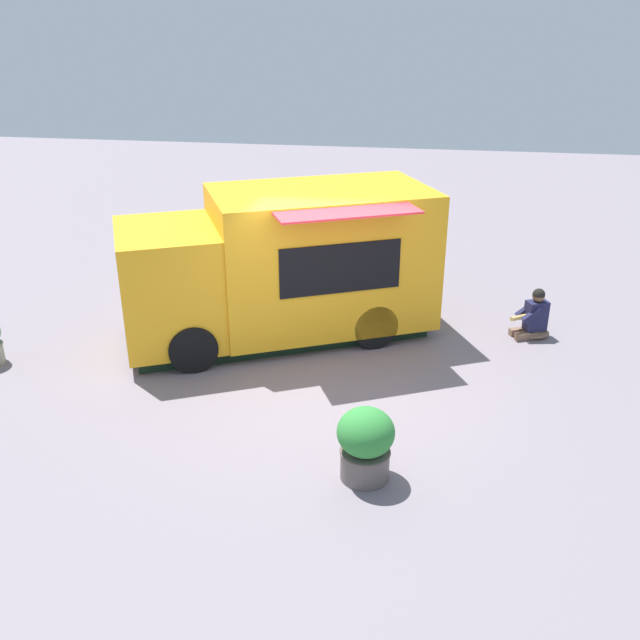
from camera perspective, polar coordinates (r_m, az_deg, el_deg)
The scene contains 4 objects.
ground_plane at distance 10.05m, azimuth 0.72°, elevation -5.13°, with size 40.00×40.00×0.00m, color gray.
food_truck at distance 11.14m, azimuth -2.99°, elevation 4.30°, with size 5.28×3.96×2.40m.
person_customer at distance 11.86m, azimuth 17.30°, elevation 0.13°, with size 0.76×0.61×0.84m.
planter_flowering_near at distance 7.88m, azimuth 3.78°, elevation -10.11°, with size 0.66×0.66×0.89m.
Camera 1 is at (1.36, -8.70, 4.84)m, focal length 38.60 mm.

